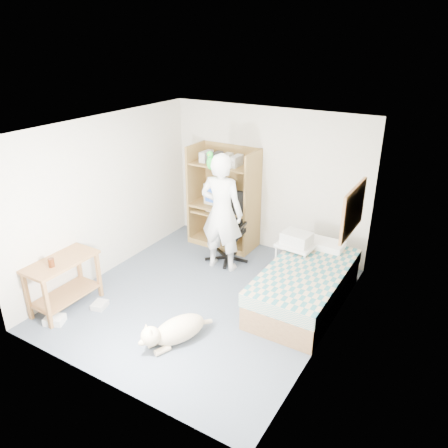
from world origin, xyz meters
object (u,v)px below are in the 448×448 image
office_chair (228,236)px  dog (175,330)px  computer_hutch (225,201)px  person (222,213)px  side_desk (63,277)px  printer_cart (295,256)px  bed (305,286)px

office_chair → dog: bearing=-82.4°
computer_hutch → person: size_ratio=0.93×
computer_hutch → side_desk: (-0.85, -2.94, -0.33)m
person → dog: (0.50, -1.96, -0.80)m
side_desk → printer_cart: 3.40m
computer_hutch → dog: size_ratio=1.79×
side_desk → person: size_ratio=0.52×
bed → office_chair: (-1.63, 0.63, 0.13)m
computer_hutch → bed: (2.00, -1.12, -0.53)m
side_desk → office_chair: size_ratio=0.86×
side_desk → printer_cart: bearing=43.1°
dog → office_chair: bearing=126.2°
office_chair → printer_cart: (1.27, -0.12, 0.01)m
side_desk → office_chair: 2.73m
computer_hutch → bed: computer_hutch is taller
dog → printer_cart: printer_cart is taller
computer_hutch → person: (0.43, -0.80, 0.15)m
side_desk → person: 2.53m
computer_hutch → person: 0.92m
bed → person: (-1.57, 0.32, 0.68)m
person → dog: bearing=98.2°
person → printer_cart: 1.34m
bed → office_chair: office_chair is taller
side_desk → dog: side_desk is taller
computer_hutch → bed: bearing=-29.3°
office_chair → dog: (0.56, -2.28, -0.24)m
dog → printer_cart: 2.28m
bed → side_desk: bearing=-147.5°
office_chair → person: 0.64m
bed → printer_cart: (-0.36, 0.51, 0.14)m
bed → side_desk: 3.39m
printer_cart → dog: bearing=-102.5°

